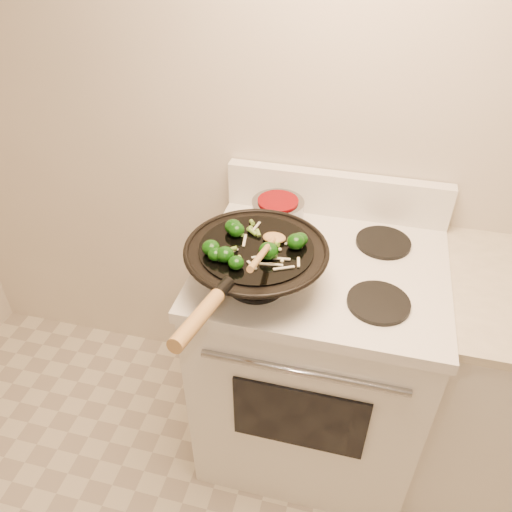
# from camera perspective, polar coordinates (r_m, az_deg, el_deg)

# --- Properties ---
(stove) EXTENTS (0.78, 0.67, 1.08)m
(stove) POSITION_cam_1_polar(r_m,az_deg,el_deg) (1.90, 6.54, -11.40)
(stove) COLOR white
(stove) RESTS_ON ground
(wok) EXTENTS (0.42, 0.69, 0.23)m
(wok) POSITION_cam_1_polar(r_m,az_deg,el_deg) (1.44, -0.04, -0.88)
(wok) COLOR black
(wok) RESTS_ON stove
(stirfry) EXTENTS (0.28, 0.25, 0.05)m
(stirfry) POSITION_cam_1_polar(r_m,az_deg,el_deg) (1.39, -0.25, 1.37)
(stirfry) COLOR #0C3708
(stirfry) RESTS_ON wok
(wooden_spoon) EXTENTS (0.07, 0.30, 0.11)m
(wooden_spoon) POSITION_cam_1_polar(r_m,az_deg,el_deg) (1.35, 1.39, 1.15)
(wooden_spoon) COLOR #A37540
(wooden_spoon) RESTS_ON wok
(saucepan) EXTENTS (0.18, 0.28, 0.10)m
(saucepan) POSITION_cam_1_polar(r_m,az_deg,el_deg) (1.69, 2.46, 4.86)
(saucepan) COLOR gray
(saucepan) RESTS_ON stove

